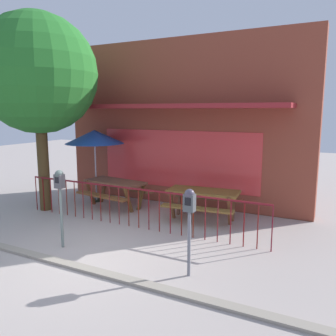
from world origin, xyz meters
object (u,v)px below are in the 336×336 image
picnic_table_right (203,196)px  parking_meter_near (189,209)px  street_tree (38,74)px  picnic_table_left (115,186)px  patio_umbrella (95,137)px  parking_meter_far (60,188)px

picnic_table_right → parking_meter_near: parking_meter_near is taller
parking_meter_near → street_tree: bearing=160.9°
picnic_table_left → street_tree: bearing=-145.0°
picnic_table_left → street_tree: street_tree is taller
picnic_table_left → patio_umbrella: bearing=163.1°
picnic_table_left → picnic_table_right: size_ratio=1.02×
picnic_table_right → parking_meter_near: size_ratio=1.27×
picnic_table_left → parking_meter_near: (3.60, -2.93, 0.56)m
parking_meter_near → parking_meter_far: (-2.81, -0.02, 0.07)m
parking_meter_near → parking_meter_far: parking_meter_far is taller
picnic_table_right → patio_umbrella: size_ratio=0.87×
picnic_table_right → street_tree: 5.44m
picnic_table_left → picnic_table_right: (2.70, 0.05, 0.00)m
street_tree → patio_umbrella: bearing=63.6°
patio_umbrella → picnic_table_right: bearing=-3.7°
street_tree → parking_meter_far: bearing=-37.4°
street_tree → parking_meter_near: bearing=-19.1°
parking_meter_near → parking_meter_far: 2.81m
picnic_table_left → parking_meter_far: size_ratio=1.22×
picnic_table_right → parking_meter_near: (0.90, -2.97, 0.56)m
parking_meter_far → parking_meter_near: bearing=0.5°
parking_meter_near → street_tree: (-5.20, 1.80, 2.55)m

